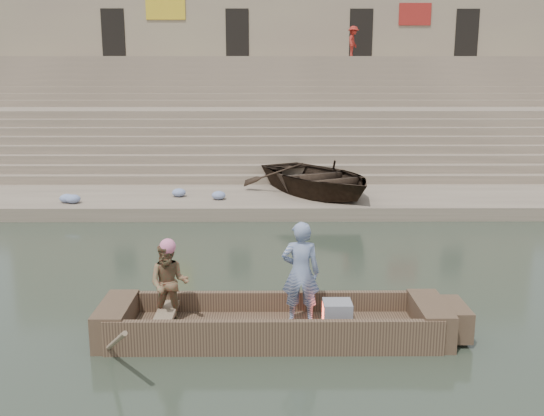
{
  "coord_description": "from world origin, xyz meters",
  "views": [
    {
      "loc": [
        -0.26,
        -11.03,
        4.17
      ],
      "look_at": [
        -0.18,
        1.53,
        1.4
      ],
      "focal_mm": 39.43,
      "sensor_mm": 36.0,
      "label": 1
    }
  ],
  "objects_px": {
    "standing_man": "(301,273)",
    "rowing_man": "(169,284)",
    "pedestrian": "(353,42)",
    "main_rowboat": "(273,331)",
    "beached_rowboat": "(317,177)",
    "television": "(336,313)"
  },
  "relations": [
    {
      "from": "standing_man",
      "to": "pedestrian",
      "type": "xyz_separation_m",
      "value": [
        4.08,
        24.15,
        4.95
      ]
    },
    {
      "from": "standing_man",
      "to": "television",
      "type": "height_order",
      "value": "standing_man"
    },
    {
      "from": "rowing_man",
      "to": "pedestrian",
      "type": "relative_size",
      "value": 0.83
    },
    {
      "from": "standing_man",
      "to": "rowing_man",
      "type": "bearing_deg",
      "value": 3.2
    },
    {
      "from": "main_rowboat",
      "to": "pedestrian",
      "type": "bearing_deg",
      "value": 79.46
    },
    {
      "from": "standing_man",
      "to": "rowing_man",
      "type": "distance_m",
      "value": 2.13
    },
    {
      "from": "pedestrian",
      "to": "rowing_man",
      "type": "bearing_deg",
      "value": -174.81
    },
    {
      "from": "main_rowboat",
      "to": "standing_man",
      "type": "relative_size",
      "value": 2.94
    },
    {
      "from": "beached_rowboat",
      "to": "television",
      "type": "bearing_deg",
      "value": -120.89
    },
    {
      "from": "rowing_man",
      "to": "pedestrian",
      "type": "height_order",
      "value": "pedestrian"
    },
    {
      "from": "standing_man",
      "to": "pedestrian",
      "type": "bearing_deg",
      "value": -97.56
    },
    {
      "from": "television",
      "to": "beached_rowboat",
      "type": "height_order",
      "value": "beached_rowboat"
    },
    {
      "from": "rowing_man",
      "to": "beached_rowboat",
      "type": "bearing_deg",
      "value": 73.93
    },
    {
      "from": "standing_man",
      "to": "pedestrian",
      "type": "relative_size",
      "value": 1.04
    },
    {
      "from": "rowing_man",
      "to": "beached_rowboat",
      "type": "relative_size",
      "value": 0.26
    },
    {
      "from": "main_rowboat",
      "to": "television",
      "type": "height_order",
      "value": "television"
    },
    {
      "from": "beached_rowboat",
      "to": "pedestrian",
      "type": "relative_size",
      "value": 3.19
    },
    {
      "from": "beached_rowboat",
      "to": "rowing_man",
      "type": "bearing_deg",
      "value": -135.68
    },
    {
      "from": "standing_man",
      "to": "rowing_man",
      "type": "height_order",
      "value": "standing_man"
    },
    {
      "from": "rowing_man",
      "to": "main_rowboat",
      "type": "bearing_deg",
      "value": -1.77
    },
    {
      "from": "rowing_man",
      "to": "television",
      "type": "relative_size",
      "value": 2.96
    },
    {
      "from": "main_rowboat",
      "to": "rowing_man",
      "type": "height_order",
      "value": "rowing_man"
    }
  ]
}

